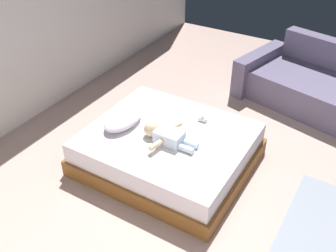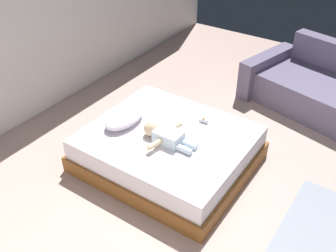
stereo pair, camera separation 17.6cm
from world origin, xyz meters
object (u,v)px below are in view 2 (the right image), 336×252
at_px(bed, 168,149).
at_px(toothbrush, 168,128).
at_px(baby_bottle, 204,120).
at_px(baby, 165,135).
at_px(couch, 322,90).
at_px(pillow, 124,118).

bearing_deg(bed, toothbrush, 34.73).
height_order(bed, baby_bottle, baby_bottle).
xyz_separation_m(baby, baby_bottle, (0.51, -0.17, -0.04)).
height_order(bed, baby, baby).
bearing_deg(couch, pillow, 145.20).
relative_size(bed, toothbrush, 10.47).
bearing_deg(bed, couch, -25.89).
relative_size(pillow, toothbrush, 3.26).
distance_m(baby, toothbrush, 0.22).
bearing_deg(pillow, baby_bottle, -55.58).
relative_size(toothbrush, baby_bottle, 1.60).
distance_m(baby, couch, 2.44).
xyz_separation_m(toothbrush, couch, (2.03, -1.08, -0.14)).
bearing_deg(couch, bed, 154.11).
xyz_separation_m(bed, couch, (2.11, -1.02, 0.07)).
bearing_deg(pillow, toothbrush, -69.50).
bearing_deg(couch, toothbrush, 152.08).
distance_m(toothbrush, couch, 2.30).
relative_size(bed, baby_bottle, 16.72).
distance_m(pillow, baby_bottle, 0.86).
height_order(bed, couch, couch).
distance_m(pillow, baby, 0.54).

